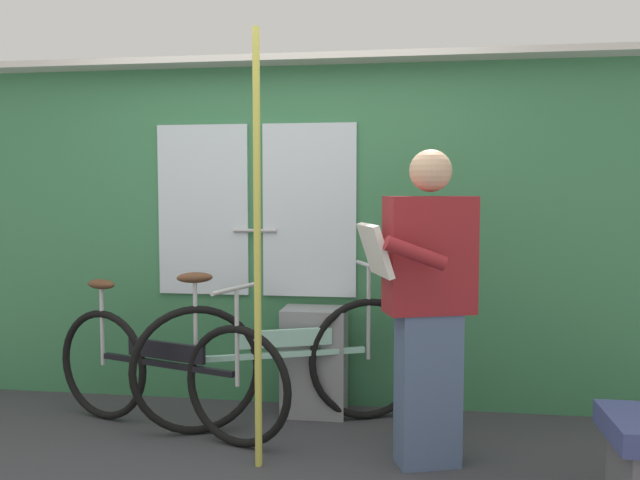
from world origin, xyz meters
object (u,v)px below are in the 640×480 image
(bicycle_near_door, at_px, (284,361))
(passenger_reading_newspaper, at_px, (427,301))
(handrail_pole, at_px, (257,251))
(trash_bin_by_wall, at_px, (315,361))
(bicycle_leaning_behind, at_px, (165,370))

(bicycle_near_door, height_order, passenger_reading_newspaper, passenger_reading_newspaper)
(passenger_reading_newspaper, height_order, handrail_pole, handrail_pole)
(passenger_reading_newspaper, height_order, trash_bin_by_wall, passenger_reading_newspaper)
(passenger_reading_newspaper, distance_m, trash_bin_by_wall, 1.08)
(trash_bin_by_wall, relative_size, handrail_pole, 0.30)
(bicycle_near_door, relative_size, passenger_reading_newspaper, 1.04)
(trash_bin_by_wall, bearing_deg, bicycle_near_door, -119.81)
(trash_bin_by_wall, bearing_deg, bicycle_leaning_behind, -151.66)
(bicycle_leaning_behind, relative_size, passenger_reading_newspaper, 0.99)
(bicycle_leaning_behind, height_order, passenger_reading_newspaper, passenger_reading_newspaper)
(bicycle_near_door, bearing_deg, bicycle_leaning_behind, 172.86)
(bicycle_leaning_behind, height_order, trash_bin_by_wall, bicycle_leaning_behind)
(passenger_reading_newspaper, bearing_deg, trash_bin_by_wall, -64.04)
(bicycle_near_door, bearing_deg, trash_bin_by_wall, 37.78)
(bicycle_leaning_behind, xyz_separation_m, passenger_reading_newspaper, (1.47, -0.25, 0.48))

